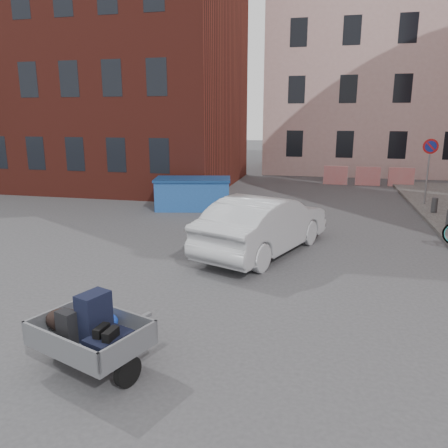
# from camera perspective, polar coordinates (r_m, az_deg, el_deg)

# --- Properties ---
(ground) EXTENTS (120.00, 120.00, 0.00)m
(ground) POSITION_cam_1_polar(r_m,az_deg,el_deg) (10.48, 1.68, -6.41)
(ground) COLOR #38383A
(ground) RESTS_ON ground
(building_brick) EXTENTS (12.00, 10.00, 14.00)m
(building_brick) POSITION_cam_1_polar(r_m,az_deg,el_deg) (25.36, -13.52, 21.13)
(building_brick) COLOR #591E16
(building_brick) RESTS_ON ground
(building_pink) EXTENTS (16.00, 8.00, 14.00)m
(building_pink) POSITION_cam_1_polar(r_m,az_deg,el_deg) (32.08, 21.49, 18.98)
(building_pink) COLOR #C29B95
(building_pink) RESTS_ON ground
(far_building) EXTENTS (6.00, 6.00, 8.00)m
(far_building) POSITION_cam_1_polar(r_m,az_deg,el_deg) (38.49, -22.31, 13.41)
(far_building) COLOR maroon
(far_building) RESTS_ON ground
(no_parking_sign) EXTENTS (0.60, 0.09, 2.65)m
(no_parking_sign) POSITION_cam_1_polar(r_m,az_deg,el_deg) (19.62, 25.24, 7.83)
(no_parking_sign) COLOR gray
(no_parking_sign) RESTS_ON sidewalk
(barriers) EXTENTS (4.70, 0.18, 1.00)m
(barriers) POSITION_cam_1_polar(r_m,az_deg,el_deg) (24.94, 18.28, 5.95)
(barriers) COLOR red
(barriers) RESTS_ON ground
(trailer) EXTENTS (1.88, 1.98, 1.20)m
(trailer) POSITION_cam_1_polar(r_m,az_deg,el_deg) (6.77, -17.12, -13.31)
(trailer) COLOR black
(trailer) RESTS_ON ground
(dumpster) EXTENTS (3.25, 2.15, 1.25)m
(dumpster) POSITION_cam_1_polar(r_m,az_deg,el_deg) (17.59, -4.08, 4.00)
(dumpster) COLOR #2253A4
(dumpster) RESTS_ON ground
(silver_car) EXTENTS (3.29, 5.07, 1.58)m
(silver_car) POSITION_cam_1_polar(r_m,az_deg,el_deg) (11.88, 5.27, -0.04)
(silver_car) COLOR #A8AAAF
(silver_car) RESTS_ON ground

